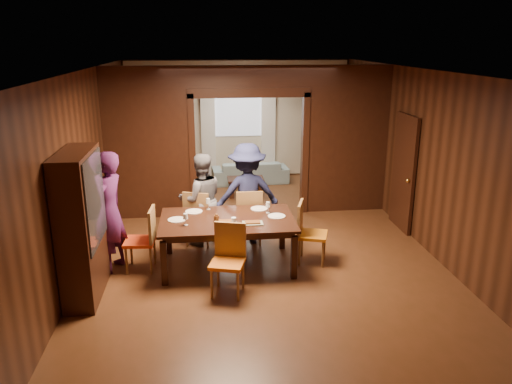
{
  "coord_description": "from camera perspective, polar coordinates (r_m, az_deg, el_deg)",
  "views": [
    {
      "loc": [
        -0.91,
        -7.88,
        3.35
      ],
      "look_at": [
        -0.09,
        -0.4,
        1.05
      ],
      "focal_mm": 35.0,
      "sensor_mm": 36.0,
      "label": 1
    }
  ],
  "objects": [
    {
      "name": "chair_near",
      "position": [
        6.82,
        -3.29,
        -7.89
      ],
      "size": [
        0.54,
        0.54,
        0.97
      ],
      "primitive_type": null,
      "rotation": [
        0.0,
        0.0,
        -0.28
      ],
      "color": "orange",
      "rests_on": "floor"
    },
    {
      "name": "platter_b",
      "position": [
        7.34,
        -0.38,
        -3.52
      ],
      "size": [
        0.3,
        0.2,
        0.04
      ],
      "primitive_type": "cube",
      "color": "gray",
      "rests_on": "dining_table"
    },
    {
      "name": "person_navy",
      "position": [
        8.4,
        -1.01,
        -0.22
      ],
      "size": [
        1.18,
        0.76,
        1.73
      ],
      "primitive_type": "imported",
      "rotation": [
        0.0,
        0.0,
        3.25
      ],
      "color": "#181C3C",
      "rests_on": "floor"
    },
    {
      "name": "plate_left",
      "position": [
        7.58,
        -9.03,
        -3.14
      ],
      "size": [
        0.27,
        0.27,
        0.01
      ],
      "primitive_type": "cylinder",
      "color": "silver",
      "rests_on": "dining_table"
    },
    {
      "name": "plate_far_l",
      "position": [
        7.9,
        -7.12,
        -2.22
      ],
      "size": [
        0.27,
        0.27,
        0.01
      ],
      "primitive_type": "cylinder",
      "color": "white",
      "rests_on": "dining_table"
    },
    {
      "name": "chair_far_r",
      "position": [
        8.5,
        -0.86,
        -2.69
      ],
      "size": [
        0.44,
        0.44,
        0.97
      ],
      "primitive_type": null,
      "rotation": [
        0.0,
        0.0,
        3.14
      ],
      "color": "#C74D12",
      "rests_on": "floor"
    },
    {
      "name": "room_walls",
      "position": [
        9.98,
        -0.94,
        6.35
      ],
      "size": [
        5.52,
        9.01,
        2.9
      ],
      "color": "black",
      "rests_on": "floor"
    },
    {
      "name": "tumbler",
      "position": [
        7.22,
        -2.55,
        -3.45
      ],
      "size": [
        0.07,
        0.07,
        0.14
      ],
      "primitive_type": "cylinder",
      "color": "silver",
      "rests_on": "dining_table"
    },
    {
      "name": "person_grey",
      "position": [
        8.41,
        -6.27,
        -0.86
      ],
      "size": [
        0.86,
        0.73,
        1.57
      ],
      "primitive_type": "imported",
      "rotation": [
        0.0,
        0.0,
        3.33
      ],
      "color": "#5D5C64",
      "rests_on": "floor"
    },
    {
      "name": "serving_bowl",
      "position": [
        7.63,
        -2.18,
        -2.57
      ],
      "size": [
        0.3,
        0.3,
        0.07
      ],
      "primitive_type": "imported",
      "color": "black",
      "rests_on": "dining_table"
    },
    {
      "name": "plate_far_r",
      "position": [
        7.97,
        0.36,
        -1.91
      ],
      "size": [
        0.27,
        0.27,
        0.01
      ],
      "primitive_type": "cylinder",
      "color": "white",
      "rests_on": "dining_table"
    },
    {
      "name": "plate_right",
      "position": [
        7.65,
        2.37,
        -2.76
      ],
      "size": [
        0.27,
        0.27,
        0.01
      ],
      "primitive_type": "cylinder",
      "color": "white",
      "rests_on": "dining_table"
    },
    {
      "name": "chair_right",
      "position": [
        7.8,
        6.49,
        -4.65
      ],
      "size": [
        0.55,
        0.55,
        0.97
      ],
      "primitive_type": null,
      "rotation": [
        0.0,
        0.0,
        1.26
      ],
      "color": "orange",
      "rests_on": "floor"
    },
    {
      "name": "door_right",
      "position": [
        9.41,
        16.52,
        2.14
      ],
      "size": [
        0.06,
        0.9,
        2.1
      ],
      "primitive_type": "cube",
      "color": "black",
      "rests_on": "floor"
    },
    {
      "name": "plate_near",
      "position": [
        7.23,
        -3.35,
        -3.98
      ],
      "size": [
        0.27,
        0.27,
        0.01
      ],
      "primitive_type": "cylinder",
      "color": "silver",
      "rests_on": "dining_table"
    },
    {
      "name": "sofa",
      "position": [
        12.18,
        -0.69,
        2.34
      ],
      "size": [
        1.87,
        0.83,
        0.53
      ],
      "primitive_type": "imported",
      "rotation": [
        0.0,
        0.0,
        3.2
      ],
      "color": "#83A3AC",
      "rests_on": "floor"
    },
    {
      "name": "floor",
      "position": [
        8.61,
        0.29,
        -5.9
      ],
      "size": [
        9.0,
        9.0,
        0.0
      ],
      "primitive_type": "plane",
      "color": "#4F2E16",
      "rests_on": "ground"
    },
    {
      "name": "ceiling",
      "position": [
        7.94,
        0.32,
        13.75
      ],
      "size": [
        5.5,
        9.0,
        0.02
      ],
      "primitive_type": "cube",
      "color": "silver",
      "rests_on": "room_walls"
    },
    {
      "name": "platter_a",
      "position": [
        7.39,
        -3.43,
        -3.41
      ],
      "size": [
        0.3,
        0.2,
        0.04
      ],
      "primitive_type": "cube",
      "color": "gray",
      "rests_on": "dining_table"
    },
    {
      "name": "wineglass_right",
      "position": [
        7.77,
        1.38,
        -1.78
      ],
      "size": [
        0.08,
        0.08,
        0.18
      ],
      "primitive_type": null,
      "color": "white",
      "rests_on": "dining_table"
    },
    {
      "name": "wineglass_far",
      "position": [
        7.97,
        -5.48,
        -1.37
      ],
      "size": [
        0.08,
        0.08,
        0.18
      ],
      "primitive_type": null,
      "color": "silver",
      "rests_on": "dining_table"
    },
    {
      "name": "chair_far_l",
      "position": [
        8.49,
        -6.4,
        -2.82
      ],
      "size": [
        0.56,
        0.56,
        0.97
      ],
      "primitive_type": null,
      "rotation": [
        0.0,
        0.0,
        2.82
      ],
      "color": "orange",
      "rests_on": "floor"
    },
    {
      "name": "window_far",
      "position": [
        12.46,
        -2.05,
        9.39
      ],
      "size": [
        1.2,
        0.03,
        1.3
      ],
      "primitive_type": "cube",
      "color": "silver",
      "rests_on": "back_wall"
    },
    {
      "name": "condiment_jar",
      "position": [
        7.45,
        -4.53,
        -2.96
      ],
      "size": [
        0.08,
        0.08,
        0.11
      ],
      "primitive_type": null,
      "color": "#502B12",
      "rests_on": "dining_table"
    },
    {
      "name": "chair_left",
      "position": [
        7.71,
        -13.16,
        -5.29
      ],
      "size": [
        0.47,
        0.47,
        0.97
      ],
      "primitive_type": null,
      "rotation": [
        0.0,
        0.0,
        -1.64
      ],
      "color": "red",
      "rests_on": "floor"
    },
    {
      "name": "hutch",
      "position": [
        6.99,
        -19.33,
        -3.66
      ],
      "size": [
        0.4,
        1.2,
        2.0
      ],
      "primitive_type": "cube",
      "color": "black",
      "rests_on": "floor"
    },
    {
      "name": "coffee_table",
      "position": [
        11.16,
        -1.2,
        0.6
      ],
      "size": [
        0.8,
        0.5,
        0.4
      ],
      "primitive_type": "cube",
      "color": "black",
      "rests_on": "floor"
    },
    {
      "name": "dining_table",
      "position": [
        7.69,
        -3.24,
        -5.75
      ],
      "size": [
        2.02,
        1.26,
        0.76
      ],
      "primitive_type": "cube",
      "color": "black",
      "rests_on": "floor"
    },
    {
      "name": "wineglass_left",
      "position": [
        7.33,
        -8.05,
        -3.12
      ],
      "size": [
        0.08,
        0.08,
        0.18
      ],
      "primitive_type": null,
      "color": "silver",
      "rests_on": "dining_table"
    },
    {
      "name": "person_purple",
      "position": [
        7.68,
        -16.49,
        -2.23
      ],
      "size": [
        0.66,
        0.78,
        1.83
      ],
      "primitive_type": "imported",
      "rotation": [
        0.0,
        0.0,
        -1.96
      ],
      "color": "#4B1A4E",
      "rests_on": "floor"
    },
    {
      "name": "curtain_left",
      "position": [
        12.46,
        -5.48,
        7.22
      ],
      "size": [
        0.35,
        0.06,
        2.4
      ],
      "primitive_type": "cube",
      "color": "white",
      "rests_on": "back_wall"
    },
    {
      "name": "curtain_right",
      "position": [
        12.57,
        1.43,
        7.38
      ],
      "size": [
        0.35,
        0.06,
        2.4
      ],
      "primitive_type": "cube",
      "color": "white",
      "rests_on": "back_wall"
    }
  ]
}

